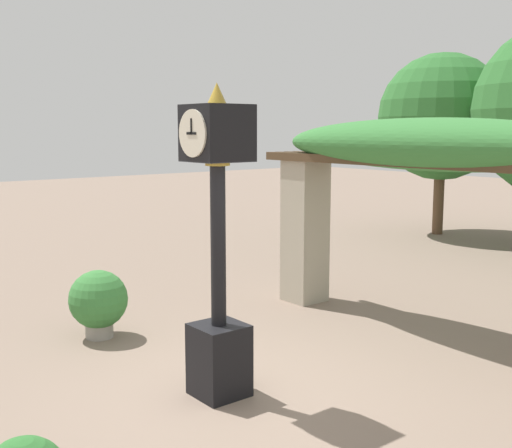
% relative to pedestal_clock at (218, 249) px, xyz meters
% --- Properties ---
extents(ground_plane, '(60.00, 60.00, 0.00)m').
position_rel_pedestal_clock_xyz_m(ground_plane, '(0.05, 0.27, -1.58)').
color(ground_plane, '#7F6B5B').
extents(pedestal_clock, '(0.57, 0.62, 3.28)m').
position_rel_pedestal_clock_xyz_m(pedestal_clock, '(0.00, 0.00, 0.00)').
color(pedestal_clock, black).
rests_on(pedestal_clock, ground).
extents(pergola, '(5.77, 1.18, 2.97)m').
position_rel_pedestal_clock_xyz_m(pergola, '(0.05, 3.31, 0.65)').
color(pergola, '#A89E89').
rests_on(pergola, ground).
extents(potted_plant_near_left, '(0.79, 0.79, 0.93)m').
position_rel_pedestal_clock_xyz_m(potted_plant_near_left, '(-2.58, -0.18, -1.08)').
color(potted_plant_near_left, gray).
rests_on(potted_plant_near_left, ground).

